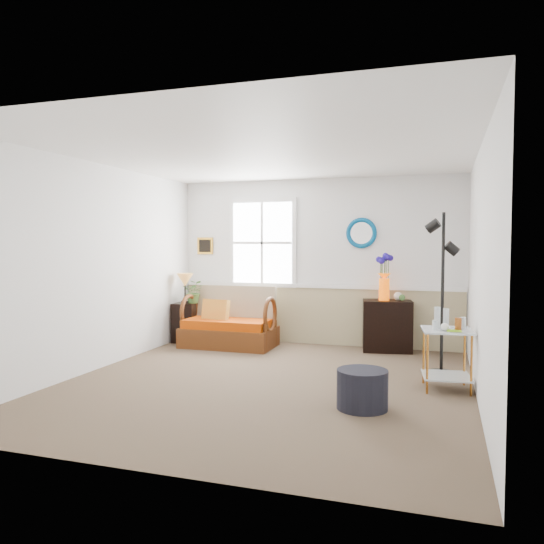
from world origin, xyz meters
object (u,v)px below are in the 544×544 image
(side_table, at_px, (446,359))
(loveseat, at_px, (229,317))
(lamp_stand, at_px, (185,323))
(cabinet, at_px, (387,326))
(ottoman, at_px, (362,389))
(floor_lamp, at_px, (442,294))

(side_table, bearing_deg, loveseat, 154.76)
(lamp_stand, relative_size, cabinet, 0.84)
(loveseat, bearing_deg, lamp_stand, 169.80)
(loveseat, distance_m, lamp_stand, 0.84)
(loveseat, relative_size, ottoman, 2.84)
(cabinet, relative_size, ottoman, 1.53)
(loveseat, bearing_deg, cabinet, 9.56)
(floor_lamp, xyz_separation_m, ottoman, (-0.72, -1.68, -0.79))
(side_table, relative_size, ottoman, 1.34)
(lamp_stand, xyz_separation_m, side_table, (4.00, -1.64, 0.02))
(loveseat, bearing_deg, side_table, -25.66)
(ottoman, bearing_deg, loveseat, 134.45)
(loveseat, bearing_deg, ottoman, -45.97)
(cabinet, height_order, ottoman, cabinet)
(loveseat, height_order, floor_lamp, floor_lamp)
(cabinet, bearing_deg, lamp_stand, 175.28)
(lamp_stand, xyz_separation_m, ottoman, (3.23, -2.60, -0.13))
(cabinet, height_order, floor_lamp, floor_lamp)
(lamp_stand, height_order, side_table, side_table)
(loveseat, relative_size, floor_lamp, 0.71)
(lamp_stand, bearing_deg, floor_lamp, -13.08)
(side_table, relative_size, floor_lamp, 0.34)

